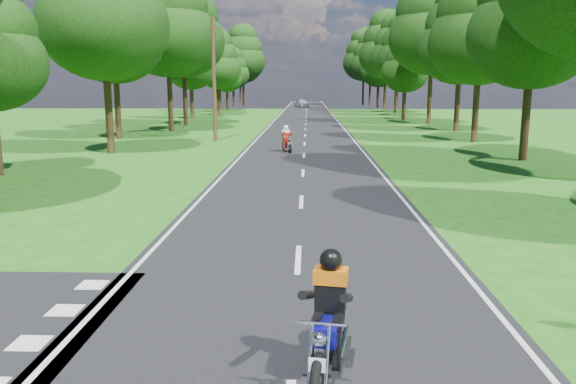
{
  "coord_description": "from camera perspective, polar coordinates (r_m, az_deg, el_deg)",
  "views": [
    {
      "loc": [
        0.18,
        -9.49,
        3.68
      ],
      "look_at": [
        -0.29,
        4.0,
        1.1
      ],
      "focal_mm": 35.0,
      "sensor_mm": 36.0,
      "label": 1
    }
  ],
  "objects": [
    {
      "name": "rider_near_blue",
      "position": [
        7.23,
        4.07,
        -12.4
      ],
      "size": [
        0.97,
        2.03,
        1.62
      ],
      "primitive_type": null,
      "rotation": [
        0.0,
        0.0,
        -0.17
      ],
      "color": "#0F0D8F",
      "rests_on": "main_road"
    },
    {
      "name": "telegraph_pole",
      "position": [
        37.99,
        -7.52,
        11.31
      ],
      "size": [
        1.2,
        0.26,
        8.0
      ],
      "color": "#382616",
      "rests_on": "ground"
    },
    {
      "name": "rider_far_red",
      "position": [
        31.24,
        -0.14,
        5.44
      ],
      "size": [
        1.03,
        1.86,
        1.47
      ],
      "primitive_type": null,
      "rotation": [
        0.0,
        0.0,
        0.26
      ],
      "color": "maroon",
      "rests_on": "main_road"
    },
    {
      "name": "treeline",
      "position": [
        69.71,
        3.11,
        14.56
      ],
      "size": [
        40.0,
        115.35,
        14.78
      ],
      "color": "black",
      "rests_on": "ground"
    },
    {
      "name": "main_road",
      "position": [
        59.6,
        1.83,
        7.27
      ],
      "size": [
        7.0,
        140.0,
        0.02
      ],
      "primitive_type": "cube",
      "color": "black",
      "rests_on": "ground"
    },
    {
      "name": "road_markings",
      "position": [
        57.73,
        1.68,
        7.17
      ],
      "size": [
        7.4,
        140.0,
        0.01
      ],
      "color": "silver",
      "rests_on": "main_road"
    },
    {
      "name": "ground",
      "position": [
        10.17,
        0.84,
        -10.37
      ],
      "size": [
        160.0,
        160.0,
        0.0
      ],
      "primitive_type": "plane",
      "color": "#195B14",
      "rests_on": "ground"
    },
    {
      "name": "distant_car",
      "position": [
        95.47,
        1.38,
        9.02
      ],
      "size": [
        2.77,
        4.34,
        1.37
      ],
      "primitive_type": "imported",
      "rotation": [
        0.0,
        0.0,
        0.31
      ],
      "color": "silver",
      "rests_on": "main_road"
    }
  ]
}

